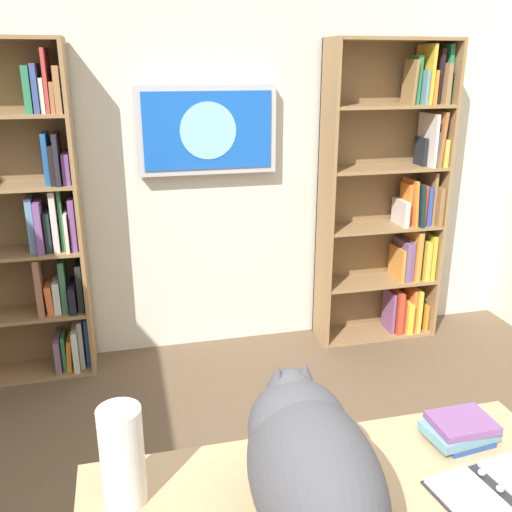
{
  "coord_description": "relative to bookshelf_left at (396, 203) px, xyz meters",
  "views": [
    {
      "loc": [
        0.5,
        1.27,
        1.82
      ],
      "look_at": [
        -0.09,
        -1.17,
        0.96
      ],
      "focal_mm": 39.49,
      "sensor_mm": 36.0,
      "label": 1
    }
  ],
  "objects": [
    {
      "name": "paper_towel_roll",
      "position": [
        1.82,
        2.12,
        -0.05
      ],
      "size": [
        0.11,
        0.11,
        0.27
      ],
      "primitive_type": "cylinder",
      "color": "white",
      "rests_on": "desk"
    },
    {
      "name": "bookshelf_right",
      "position": [
        2.32,
        -0.0,
        0.01
      ],
      "size": [
        0.84,
        0.28,
        1.95
      ],
      "color": "#937047",
      "rests_on": "ground"
    },
    {
      "name": "cat",
      "position": [
        1.39,
        2.31,
        -0.01
      ],
      "size": [
        0.3,
        0.66,
        0.36
      ],
      "color": "#4C4C51",
      "rests_on": "desk"
    },
    {
      "name": "open_binder",
      "position": [
        0.87,
        2.33,
        -0.18
      ],
      "size": [
        0.36,
        0.26,
        0.02
      ],
      "color": "#26262B",
      "rests_on": "desk"
    },
    {
      "name": "bookshelf_left",
      "position": [
        0.0,
        0.0,
        0.0
      ],
      "size": [
        0.82,
        0.28,
        1.97
      ],
      "color": "#937047",
      "rests_on": "ground"
    },
    {
      "name": "desk_book_stack",
      "position": [
        0.85,
        2.11,
        -0.15
      ],
      "size": [
        0.21,
        0.16,
        0.07
      ],
      "color": "#2D4C93",
      "rests_on": "desk"
    },
    {
      "name": "wall_back",
      "position": [
        1.27,
        -0.17,
        0.41
      ],
      "size": [
        4.52,
        0.06,
        2.7
      ],
      "primitive_type": "cube",
      "color": "silver",
      "rests_on": "ground"
    },
    {
      "name": "wall_mounted_tv",
      "position": [
        1.24,
        -0.09,
        0.5
      ],
      "size": [
        0.84,
        0.07,
        0.53
      ],
      "color": "#B7B7BC"
    }
  ]
}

